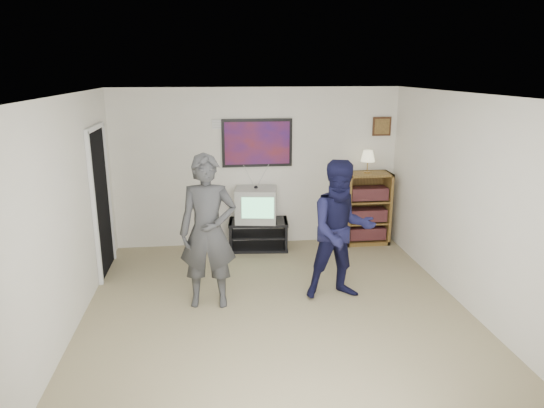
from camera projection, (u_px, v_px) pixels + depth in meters
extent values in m
cube|color=#726748|center=(278.00, 316.00, 5.62)|extent=(4.50, 5.00, 0.01)
cube|color=white|center=(279.00, 95.00, 4.95)|extent=(4.50, 5.00, 0.01)
cube|color=silver|center=(257.00, 168.00, 7.67)|extent=(4.50, 0.01, 2.50)
cube|color=silver|center=(64.00, 220.00, 5.01)|extent=(0.01, 5.00, 2.50)
cube|color=silver|center=(473.00, 206.00, 5.55)|extent=(0.01, 5.00, 2.50)
cube|color=black|center=(258.00, 222.00, 7.63)|extent=(0.97, 0.59, 0.04)
cube|color=black|center=(259.00, 247.00, 7.74)|extent=(0.97, 0.59, 0.04)
cube|color=black|center=(231.00, 235.00, 7.63)|extent=(0.09, 0.49, 0.46)
cube|color=black|center=(285.00, 233.00, 7.74)|extent=(0.09, 0.49, 0.46)
imported|color=#353638|center=(208.00, 232.00, 5.67)|extent=(0.71, 0.50, 1.84)
imported|color=#121334|center=(341.00, 231.00, 5.87)|extent=(0.88, 0.70, 1.74)
cube|color=white|center=(211.00, 205.00, 5.84)|extent=(0.05, 0.12, 0.03)
cube|color=white|center=(333.00, 205.00, 6.04)|extent=(0.07, 0.12, 0.03)
cube|color=black|center=(257.00, 143.00, 7.54)|extent=(1.10, 0.03, 0.75)
cube|color=white|center=(221.00, 124.00, 7.40)|extent=(0.28, 0.02, 0.14)
cube|color=black|center=(382.00, 126.00, 7.72)|extent=(0.30, 0.03, 0.30)
cube|color=black|center=(101.00, 203.00, 6.61)|extent=(0.03, 0.85, 2.00)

